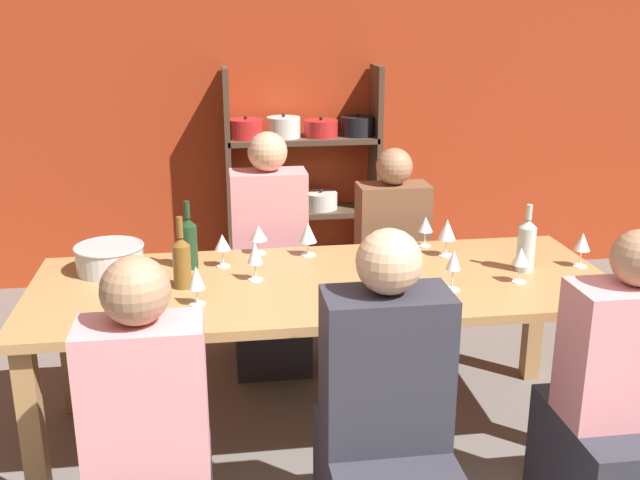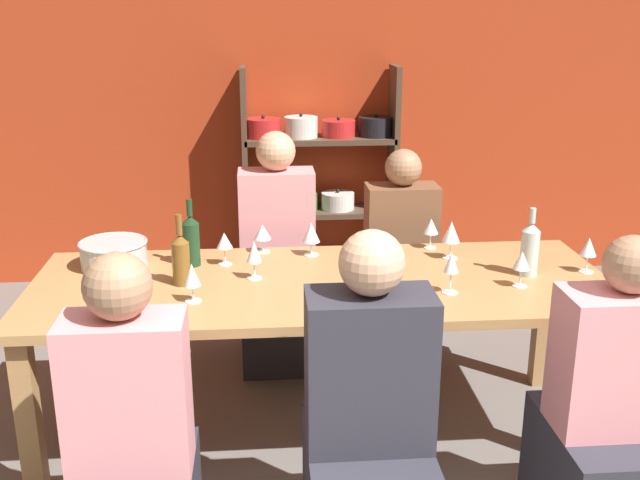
{
  "view_description": "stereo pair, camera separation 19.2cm",
  "coord_description": "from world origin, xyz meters",
  "px_view_note": "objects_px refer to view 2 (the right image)",
  "views": [
    {
      "loc": [
        -0.34,
        -1.29,
        1.89
      ],
      "look_at": [
        0.11,
        1.77,
        0.9
      ],
      "focal_mm": 42.0,
      "sensor_mm": 36.0,
      "label": 1
    },
    {
      "loc": [
        -0.15,
        -1.32,
        1.89
      ],
      "look_at": [
        0.11,
        1.77,
        0.9
      ],
      "focal_mm": 42.0,
      "sensor_mm": 36.0,
      "label": 2
    }
  ],
  "objects_px": {
    "dining_table": "(322,298)",
    "wine_bottle_dark": "(530,248)",
    "person_near_b": "(133,467)",
    "wine_glass_empty_d": "(589,248)",
    "shelf_unit": "(321,193)",
    "wine_glass_empty_b": "(431,227)",
    "wine_bottle_green": "(181,258)",
    "wine_glass_red_a": "(451,264)",
    "wine_glass_white_d": "(382,272)",
    "wine_glass_empty_c": "(451,232)",
    "wine_glass_red_b": "(522,262)",
    "person_far_a": "(278,280)",
    "wine_glass_empty_a": "(254,253)",
    "person_near_c": "(368,447)",
    "wine_bottle_amber": "(191,240)",
    "wine_glass_white_c": "(263,233)",
    "person_far_b": "(399,284)",
    "wine_glass_white_b": "(192,276)",
    "wine_glass_empty_e": "(224,241)",
    "person_near_a": "(609,442)",
    "wine_glass_white_a": "(311,233)",
    "mixing_bowl": "(114,253)"
  },
  "relations": [
    {
      "from": "dining_table",
      "to": "wine_bottle_dark",
      "type": "distance_m",
      "value": 0.92
    },
    {
      "from": "person_near_b",
      "to": "wine_glass_empty_d",
      "type": "bearing_deg",
      "value": 24.36
    },
    {
      "from": "shelf_unit",
      "to": "wine_glass_empty_b",
      "type": "bearing_deg",
      "value": -75.61
    },
    {
      "from": "wine_bottle_green",
      "to": "wine_glass_red_a",
      "type": "height_order",
      "value": "wine_bottle_green"
    },
    {
      "from": "wine_glass_white_d",
      "to": "wine_glass_empty_c",
      "type": "bearing_deg",
      "value": 50.05
    },
    {
      "from": "wine_glass_red_b",
      "to": "person_far_a",
      "type": "height_order",
      "value": "person_far_a"
    },
    {
      "from": "wine_glass_empty_a",
      "to": "wine_glass_red_b",
      "type": "bearing_deg",
      "value": -9.5
    },
    {
      "from": "wine_glass_red_b",
      "to": "person_near_c",
      "type": "bearing_deg",
      "value": -138.02
    },
    {
      "from": "wine_bottle_amber",
      "to": "wine_glass_white_c",
      "type": "distance_m",
      "value": 0.36
    },
    {
      "from": "person_near_c",
      "to": "wine_glass_red_a",
      "type": "bearing_deg",
      "value": 55.44
    },
    {
      "from": "wine_glass_white_c",
      "to": "person_far_b",
      "type": "distance_m",
      "value": 0.93
    },
    {
      "from": "wine_glass_white_b",
      "to": "person_far_b",
      "type": "height_order",
      "value": "person_far_b"
    },
    {
      "from": "person_far_b",
      "to": "wine_glass_red_b",
      "type": "bearing_deg",
      "value": 110.02
    },
    {
      "from": "wine_glass_empty_e",
      "to": "person_near_a",
      "type": "xyz_separation_m",
      "value": [
        1.36,
        -1.05,
        -0.44
      ]
    },
    {
      "from": "wine_glass_red_b",
      "to": "person_near_b",
      "type": "relative_size",
      "value": 0.13
    },
    {
      "from": "wine_glass_red_a",
      "to": "wine_glass_white_d",
      "type": "height_order",
      "value": "wine_glass_red_a"
    },
    {
      "from": "wine_glass_white_a",
      "to": "wine_glass_red_b",
      "type": "xyz_separation_m",
      "value": [
        0.84,
        -0.48,
        0.0
      ]
    },
    {
      "from": "wine_glass_empty_a",
      "to": "wine_glass_white_d",
      "type": "xyz_separation_m",
      "value": [
        0.51,
        -0.28,
        -0.0
      ]
    },
    {
      "from": "wine_glass_empty_e",
      "to": "wine_glass_red_b",
      "type": "xyz_separation_m",
      "value": [
        1.24,
        -0.38,
        -0.0
      ]
    },
    {
      "from": "wine_glass_white_c",
      "to": "shelf_unit",
      "type": "bearing_deg",
      "value": 75.24
    },
    {
      "from": "wine_glass_white_d",
      "to": "wine_glass_empty_d",
      "type": "bearing_deg",
      "value": 14.36
    },
    {
      "from": "wine_glass_white_a",
      "to": "person_far_b",
      "type": "bearing_deg",
      "value": 40.03
    },
    {
      "from": "person_far_b",
      "to": "dining_table",
      "type": "bearing_deg",
      "value": 57.6
    },
    {
      "from": "wine_glass_empty_e",
      "to": "wine_glass_white_d",
      "type": "relative_size",
      "value": 0.88
    },
    {
      "from": "person_far_b",
      "to": "wine_glass_white_c",
      "type": "bearing_deg",
      "value": 26.5
    },
    {
      "from": "dining_table",
      "to": "wine_glass_empty_e",
      "type": "height_order",
      "value": "wine_glass_empty_e"
    },
    {
      "from": "mixing_bowl",
      "to": "person_near_c",
      "type": "bearing_deg",
      "value": -46.04
    },
    {
      "from": "wine_glass_empty_a",
      "to": "person_near_b",
      "type": "xyz_separation_m",
      "value": [
        -0.4,
        -0.88,
        -0.44
      ]
    },
    {
      "from": "wine_glass_empty_b",
      "to": "shelf_unit",
      "type": "bearing_deg",
      "value": 104.39
    },
    {
      "from": "wine_glass_white_a",
      "to": "wine_glass_empty_d",
      "type": "xyz_separation_m",
      "value": [
        1.19,
        -0.33,
        0.01
      ]
    },
    {
      "from": "person_near_b",
      "to": "person_far_b",
      "type": "bearing_deg",
      "value": 53.66
    },
    {
      "from": "wine_glass_white_d",
      "to": "person_near_b",
      "type": "xyz_separation_m",
      "value": [
        -0.91,
        -0.6,
        -0.44
      ]
    },
    {
      "from": "wine_glass_empty_a",
      "to": "wine_glass_white_a",
      "type": "relative_size",
      "value": 1.07
    },
    {
      "from": "wine_bottle_amber",
      "to": "person_far_b",
      "type": "bearing_deg",
      "value": 26.5
    },
    {
      "from": "dining_table",
      "to": "wine_glass_white_d",
      "type": "bearing_deg",
      "value": -46.8
    },
    {
      "from": "dining_table",
      "to": "wine_glass_empty_b",
      "type": "height_order",
      "value": "wine_glass_empty_b"
    },
    {
      "from": "mixing_bowl",
      "to": "person_near_a",
      "type": "bearing_deg",
      "value": -29.81
    },
    {
      "from": "wine_glass_empty_a",
      "to": "wine_glass_white_c",
      "type": "distance_m",
      "value": 0.36
    },
    {
      "from": "wine_glass_empty_e",
      "to": "person_far_b",
      "type": "xyz_separation_m",
      "value": [
        0.91,
        0.53,
        -0.43
      ]
    },
    {
      "from": "person_far_b",
      "to": "person_near_a",
      "type": "bearing_deg",
      "value": 105.68
    },
    {
      "from": "mixing_bowl",
      "to": "person_far_a",
      "type": "xyz_separation_m",
      "value": [
        0.74,
        0.53,
        -0.35
      ]
    },
    {
      "from": "person_far_b",
      "to": "wine_glass_red_a",
      "type": "bearing_deg",
      "value": 91.31
    },
    {
      "from": "wine_glass_empty_a",
      "to": "wine_glass_white_c",
      "type": "height_order",
      "value": "wine_glass_empty_a"
    },
    {
      "from": "wine_glass_empty_b",
      "to": "wine_glass_white_b",
      "type": "distance_m",
      "value": 1.24
    },
    {
      "from": "wine_glass_empty_c",
      "to": "wine_glass_red_a",
      "type": "xyz_separation_m",
      "value": [
        -0.11,
        -0.43,
        -0.0
      ]
    },
    {
      "from": "person_far_a",
      "to": "person_far_b",
      "type": "height_order",
      "value": "person_far_a"
    },
    {
      "from": "wine_bottle_dark",
      "to": "person_near_c",
      "type": "xyz_separation_m",
      "value": [
        -0.81,
        -0.79,
        -0.43
      ]
    },
    {
      "from": "person_near_c",
      "to": "wine_bottle_amber",
      "type": "bearing_deg",
      "value": 122.38
    },
    {
      "from": "wine_glass_empty_b",
      "to": "wine_glass_red_a",
      "type": "bearing_deg",
      "value": -94.81
    },
    {
      "from": "wine_glass_empty_a",
      "to": "shelf_unit",
      "type": "bearing_deg",
      "value": 76.8
    }
  ]
}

